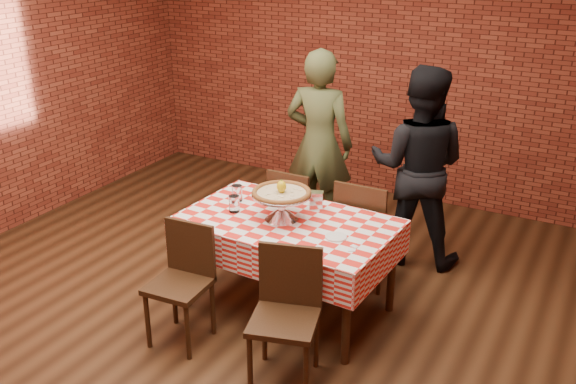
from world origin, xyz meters
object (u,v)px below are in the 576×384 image
Objects in this scene: diner_olive at (319,144)px; chair_far_right at (367,230)px; table at (288,265)px; chair_near_left at (179,288)px; diner_black at (418,167)px; condiment_caddy at (317,200)px; pizza at (281,193)px; water_glass_left at (234,204)px; water_glass_right at (237,193)px; pizza_stand at (282,207)px; chair_far_left at (297,213)px; chair_near_right at (284,321)px.

chair_far_right is at bearing 132.83° from diner_olive.
table is 0.88m from chair_near_left.
diner_black is at bearing 58.59° from chair_near_left.
condiment_caddy is at bearing 70.91° from table.
chair_near_left is 1.67m from chair_far_right.
pizza is 0.25× the size of diner_olive.
water_glass_right is (-0.10, 0.19, 0.00)m from water_glass_left.
diner_olive is at bearing 97.08° from condiment_caddy.
pizza_stand is 0.93m from chair_far_left.
chair_near_right is (0.44, -0.77, -0.41)m from pizza_stand.
diner_olive is at bearing 84.80° from water_glass_right.
table is 0.59m from pizza.
chair_near_right is at bearing 76.27° from diner_black.
pizza_stand is at bearing 98.32° from diner_olive.
chair_far_left is at bearing 72.24° from water_glass_right.
pizza_stand reaches higher than chair_near_left.
chair_far_right is 0.73m from diner_black.
chair_near_left is at bearing 53.97° from diner_black.
condiment_caddy is 0.08× the size of diner_black.
diner_black reaches higher than chair_far_right.
pizza is 0.50× the size of chair_far_left.
water_glass_right reaches higher than chair_far_left.
diner_olive is (-0.41, 1.38, 0.52)m from table.
water_glass_left is at bearing -172.23° from table.
water_glass_right is at bearing 166.06° from table.
diner_black reaches higher than condiment_caddy.
diner_olive is at bearing 84.76° from chair_near_left.
diner_black reaches higher than water_glass_right.
diner_olive is (0.02, 1.44, 0.07)m from water_glass_left.
pizza_stand reaches higher than chair_far_right.
diner_black reaches higher than chair_near_left.
diner_olive reaches higher than water_glass_left.
condiment_caddy is at bearing 57.61° from chair_far_right.
chair_near_right is at bearing -44.48° from water_glass_right.
diner_black is at bearing -150.99° from chair_far_left.
diner_olive is at bearing -81.06° from chair_far_left.
chair_far_left is (0.21, 0.64, -0.39)m from water_glass_right.
chair_far_right is (0.41, 0.72, -0.40)m from pizza_stand.
pizza_stand is at bearing 56.59° from chair_near_left.
pizza is 0.97m from chair_far_right.
condiment_caddy is (0.15, 0.29, -0.14)m from pizza.
pizza_stand is 0.50× the size of chair_near_right.
chair_far_left is at bearing 112.87° from condiment_caddy.
water_glass_left is at bearing -172.01° from pizza_stand.
chair_near_left is (-0.56, -1.03, -0.39)m from condiment_caddy.
pizza_stand is 0.98m from chair_near_right.
chair_far_left is 1.12m from diner_black.
water_glass_left is at bearing 83.22° from chair_near_left.
chair_near_right is at bearing -92.46° from condiment_caddy.
condiment_caddy reaches higher than chair_near_left.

